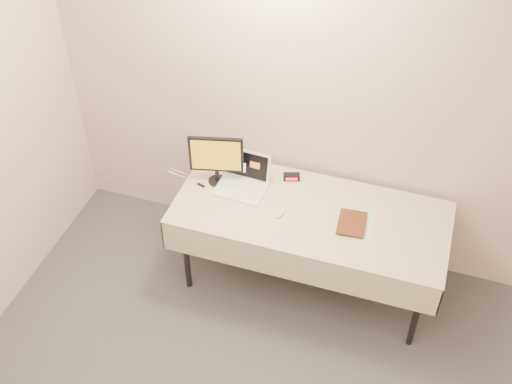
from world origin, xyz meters
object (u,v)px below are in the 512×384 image
(table, at_px, (310,218))
(book, at_px, (340,209))
(laptop, at_px, (243,179))
(monitor, at_px, (216,157))

(table, distance_m, book, 0.27)
(laptop, distance_m, monitor, 0.26)
(table, height_order, monitor, monitor)
(laptop, bearing_deg, table, -9.09)
(laptop, height_order, monitor, monitor)
(monitor, bearing_deg, table, -21.45)
(table, bearing_deg, laptop, 167.83)
(book, bearing_deg, monitor, 167.36)
(table, bearing_deg, book, -11.46)
(monitor, relative_size, book, 1.60)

